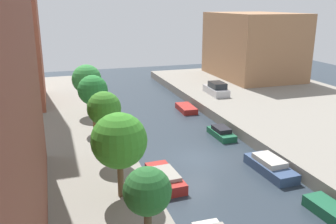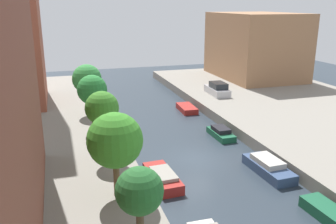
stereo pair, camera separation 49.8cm
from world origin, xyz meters
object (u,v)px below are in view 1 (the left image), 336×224
street_tree_4 (93,91)px  moored_boat_right_2 (270,166)px  street_tree_5 (87,79)px  moored_boat_right_3 (221,133)px  street_tree_3 (104,109)px  low_block_right (253,45)px  moored_boat_left_2 (165,177)px  parked_car (216,89)px  moored_boat_right_4 (186,108)px  street_tree_2 (119,141)px  street_tree_1 (147,193)px

street_tree_4 → moored_boat_right_2: 15.36m
street_tree_5 → moored_boat_right_2: street_tree_5 is taller
moored_boat_right_2 → moored_boat_right_3: 7.55m
street_tree_3 → moored_boat_right_3: street_tree_3 is taller
low_block_right → moored_boat_left_2: size_ratio=3.27×
parked_car → moored_boat_right_4: size_ratio=1.23×
street_tree_4 → low_block_right: bearing=34.0°
low_block_right → moored_boat_right_4: bearing=-143.0°
moored_boat_right_4 → street_tree_5: bearing=-173.9°
street_tree_2 → moored_boat_right_2: size_ratio=1.08×
street_tree_2 → street_tree_5: (-0.00, 16.68, 0.14)m
street_tree_4 → moored_boat_right_2: bearing=-42.7°
street_tree_5 → moored_boat_right_2: 18.94m
low_block_right → moored_boat_right_3: size_ratio=4.11×
street_tree_3 → moored_boat_right_3: (10.79, 3.92, -4.29)m
street_tree_1 → street_tree_4: (0.00, 17.74, 0.12)m
street_tree_5 → moored_boat_right_4: street_tree_5 is taller
street_tree_2 → street_tree_5: size_ratio=1.00×
street_tree_3 → parked_car: bearing=43.9°
street_tree_2 → moored_boat_right_4: (10.68, 17.82, -4.02)m
street_tree_4 → moored_boat_right_3: size_ratio=1.41×
street_tree_3 → parked_car: street_tree_3 is taller
low_block_right → parked_car: (-9.64, -8.48, -3.94)m
street_tree_3 → moored_boat_left_2: (3.40, -2.86, -4.27)m
street_tree_1 → parked_car: bearing=59.5°
street_tree_2 → moored_boat_right_4: street_tree_2 is taller
moored_boat_left_2 → low_block_right: bearing=50.4°
street_tree_1 → moored_boat_right_4: (10.68, 23.79, -4.04)m
street_tree_3 → street_tree_4: bearing=90.0°
street_tree_2 → parked_car: street_tree_2 is taller
moored_boat_left_2 → moored_boat_right_4: 16.98m
parked_car → moored_boat_right_3: size_ratio=1.27×
parked_car → moored_boat_right_2: parked_car is taller
low_block_right → street_tree_5: 27.75m
low_block_right → street_tree_5: bearing=-154.5°
moored_boat_right_3 → moored_boat_right_4: moored_boat_right_3 is taller
street_tree_1 → moored_boat_right_2: bearing=35.2°
low_block_right → moored_boat_left_2: bearing=-129.6°
street_tree_2 → street_tree_3: 5.36m
moored_boat_left_2 → street_tree_1: bearing=-111.9°
moored_boat_right_2 → moored_boat_left_2: bearing=174.1°
street_tree_1 → street_tree_3: size_ratio=0.91×
low_block_right → moored_boat_right_4: low_block_right is taller
street_tree_3 → moored_boat_right_4: size_ratio=1.40×
moored_boat_left_2 → moored_boat_right_3: bearing=42.5°
parked_car → moored_boat_right_2: 19.01m
street_tree_5 → moored_boat_right_4: size_ratio=1.41×
street_tree_1 → moored_boat_right_2: street_tree_1 is taller
street_tree_1 → street_tree_2: street_tree_2 is taller
moored_boat_right_3 → street_tree_2: bearing=-139.4°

